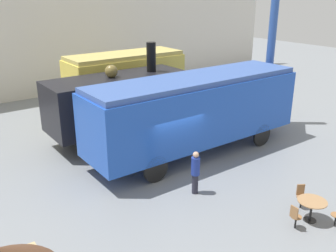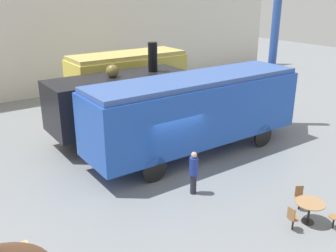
{
  "view_description": "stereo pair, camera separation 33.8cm",
  "coord_description": "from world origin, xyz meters",
  "px_view_note": "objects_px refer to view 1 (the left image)",
  "views": [
    {
      "loc": [
        -8.86,
        -11.92,
        7.44
      ],
      "look_at": [
        0.58,
        1.0,
        1.6
      ],
      "focal_mm": 40.0,
      "sensor_mm": 36.0,
      "label": 1
    },
    {
      "loc": [
        -8.59,
        -12.11,
        7.44
      ],
      "look_at": [
        0.58,
        1.0,
        1.6
      ],
      "focal_mm": 40.0,
      "sensor_mm": 36.0,
      "label": 2
    }
  ],
  "objects_px": {
    "passenger_coach_vintage": "(125,78)",
    "cafe_table_near": "(312,204)",
    "streamlined_locomotive": "(209,106)",
    "steam_locomotive": "(119,100)",
    "visitor_person": "(195,171)"
  },
  "relations": [
    {
      "from": "steam_locomotive",
      "to": "streamlined_locomotive",
      "type": "bearing_deg",
      "value": -52.54
    },
    {
      "from": "steam_locomotive",
      "to": "cafe_table_near",
      "type": "distance_m",
      "value": 10.65
    },
    {
      "from": "steam_locomotive",
      "to": "visitor_person",
      "type": "xyz_separation_m",
      "value": [
        -0.51,
        -6.7,
        -1.16
      ]
    },
    {
      "from": "steam_locomotive",
      "to": "streamlined_locomotive",
      "type": "distance_m",
      "value": 4.66
    },
    {
      "from": "streamlined_locomotive",
      "to": "cafe_table_near",
      "type": "distance_m",
      "value": 7.06
    },
    {
      "from": "steam_locomotive",
      "to": "streamlined_locomotive",
      "type": "xyz_separation_m",
      "value": [
        2.83,
        -3.69,
        0.1
      ]
    },
    {
      "from": "passenger_coach_vintage",
      "to": "streamlined_locomotive",
      "type": "height_order",
      "value": "passenger_coach_vintage"
    },
    {
      "from": "passenger_coach_vintage",
      "to": "cafe_table_near",
      "type": "height_order",
      "value": "passenger_coach_vintage"
    },
    {
      "from": "steam_locomotive",
      "to": "visitor_person",
      "type": "bearing_deg",
      "value": -94.34
    },
    {
      "from": "cafe_table_near",
      "to": "visitor_person",
      "type": "distance_m",
      "value": 4.25
    },
    {
      "from": "steam_locomotive",
      "to": "cafe_table_near",
      "type": "bearing_deg",
      "value": -81.88
    },
    {
      "from": "passenger_coach_vintage",
      "to": "steam_locomotive",
      "type": "height_order",
      "value": "steam_locomotive"
    },
    {
      "from": "passenger_coach_vintage",
      "to": "cafe_table_near",
      "type": "distance_m",
      "value": 14.18
    },
    {
      "from": "cafe_table_near",
      "to": "streamlined_locomotive",
      "type": "bearing_deg",
      "value": 78.76
    },
    {
      "from": "streamlined_locomotive",
      "to": "visitor_person",
      "type": "bearing_deg",
      "value": -137.98
    }
  ]
}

